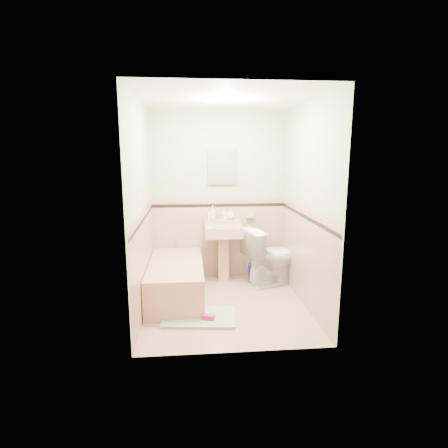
{
  "coord_description": "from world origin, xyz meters",
  "views": [
    {
      "loc": [
        -0.42,
        -4.26,
        1.9
      ],
      "look_at": [
        0.0,
        0.25,
        1.0
      ],
      "focal_mm": 28.92,
      "sensor_mm": 36.0,
      "label": 1
    }
  ],
  "objects": [
    {
      "name": "wainscot_back",
      "position": [
        0.0,
        1.09,
        0.6
      ],
      "size": [
        2.0,
        0.0,
        2.0
      ],
      "primitive_type": "plane",
      "rotation": [
        1.57,
        0.0,
        0.0
      ],
      "color": "tan",
      "rests_on": "ground"
    },
    {
      "name": "medicine_cabinet",
      "position": [
        0.05,
        1.07,
        1.7
      ],
      "size": [
        0.37,
        0.04,
        0.46
      ],
      "primitive_type": "cube",
      "color": "white",
      "rests_on": "wall_back"
    },
    {
      "name": "sink",
      "position": [
        0.05,
        0.86,
        0.43
      ],
      "size": [
        0.54,
        0.48,
        0.85
      ],
      "primitive_type": null,
      "color": "tan",
      "rests_on": "floor"
    },
    {
      "name": "tub_faucet",
      "position": [
        -0.63,
        1.05,
        0.63
      ],
      "size": [
        0.04,
        0.12,
        0.04
      ],
      "primitive_type": "cylinder",
      "rotation": [
        1.57,
        0.0,
        0.0
      ],
      "color": "silver",
      "rests_on": "wall_back"
    },
    {
      "name": "accent_back",
      "position": [
        0.0,
        1.08,
        1.12
      ],
      "size": [
        2.0,
        0.0,
        2.0
      ],
      "primitive_type": "plane",
      "rotation": [
        1.57,
        0.0,
        0.0
      ],
      "color": "black",
      "rests_on": "ground"
    },
    {
      "name": "soap_dish",
      "position": [
        0.47,
        1.06,
        0.95
      ],
      "size": [
        0.12,
        0.07,
        0.04
      ],
      "primitive_type": "cube",
      "color": "tan",
      "rests_on": "wall_back"
    },
    {
      "name": "accent_left",
      "position": [
        -0.98,
        0.0,
        1.12
      ],
      "size": [
        0.0,
        2.2,
        2.2
      ],
      "primitive_type": "plane",
      "rotation": [
        1.57,
        0.0,
        1.57
      ],
      "color": "black",
      "rests_on": "ground"
    },
    {
      "name": "bath_mat",
      "position": [
        -0.34,
        -0.34,
        0.02
      ],
      "size": [
        0.89,
        0.64,
        0.03
      ],
      "primitive_type": "cube",
      "rotation": [
        0.0,
        0.0,
        -0.12
      ],
      "color": "#97A98D",
      "rests_on": "floor"
    },
    {
      "name": "wall_back",
      "position": [
        0.0,
        1.1,
        1.25
      ],
      "size": [
        2.5,
        0.0,
        2.5
      ],
      "primitive_type": "plane",
      "rotation": [
        1.57,
        0.0,
        0.0
      ],
      "color": "beige",
      "rests_on": "ground"
    },
    {
      "name": "tube",
      "position": [
        -0.15,
        1.04,
        0.97
      ],
      "size": [
        0.04,
        0.04,
        0.12
      ],
      "primitive_type": "cylinder",
      "rotation": [
        0.0,
        0.0,
        0.25
      ],
      "color": "white",
      "rests_on": "sink"
    },
    {
      "name": "cap_back",
      "position": [
        0.0,
        1.08,
        1.22
      ],
      "size": [
        2.0,
        0.0,
        2.0
      ],
      "primitive_type": "plane",
      "rotation": [
        1.57,
        0.0,
        0.0
      ],
      "color": "tan",
      "rests_on": "ground"
    },
    {
      "name": "accent_right",
      "position": [
        0.98,
        0.0,
        1.12
      ],
      "size": [
        0.0,
        2.2,
        2.2
      ],
      "primitive_type": "plane",
      "rotation": [
        1.57,
        0.0,
        -1.57
      ],
      "color": "black",
      "rests_on": "ground"
    },
    {
      "name": "accent_front",
      "position": [
        0.0,
        -1.08,
        1.12
      ],
      "size": [
        2.0,
        0.0,
        2.0
      ],
      "primitive_type": "plane",
      "rotation": [
        -1.57,
        0.0,
        0.0
      ],
      "color": "black",
      "rests_on": "ground"
    },
    {
      "name": "wall_right",
      "position": [
        1.0,
        0.0,
        1.25
      ],
      "size": [
        0.0,
        2.5,
        2.5
      ],
      "primitive_type": "plane",
      "rotation": [
        1.57,
        0.0,
        -1.57
      ],
      "color": "beige",
      "rests_on": "ground"
    },
    {
      "name": "cap_left",
      "position": [
        -0.98,
        0.0,
        1.22
      ],
      "size": [
        0.0,
        2.2,
        2.2
      ],
      "primitive_type": "plane",
      "rotation": [
        1.57,
        0.0,
        1.57
      ],
      "color": "tan",
      "rests_on": "ground"
    },
    {
      "name": "bathtub",
      "position": [
        -0.63,
        0.33,
        0.23
      ],
      "size": [
        0.7,
        1.5,
        0.45
      ],
      "primitive_type": "cube",
      "color": "tan",
      "rests_on": "floor"
    },
    {
      "name": "bucket",
      "position": [
        0.53,
        0.81,
        0.13
      ],
      "size": [
        0.3,
        0.3,
        0.26
      ],
      "primitive_type": null,
      "rotation": [
        0.0,
        0.0,
        0.17
      ],
      "color": "#131BB9",
      "rests_on": "floor"
    },
    {
      "name": "ceiling",
      "position": [
        0.0,
        0.0,
        2.5
      ],
      "size": [
        2.2,
        2.2,
        0.0
      ],
      "primitive_type": "plane",
      "rotation": [
        3.14,
        0.0,
        0.0
      ],
      "color": "white",
      "rests_on": "ground"
    },
    {
      "name": "wainscot_front",
      "position": [
        0.0,
        -1.09,
        0.6
      ],
      "size": [
        2.0,
        0.0,
        2.0
      ],
      "primitive_type": "plane",
      "rotation": [
        -1.57,
        0.0,
        0.0
      ],
      "color": "tan",
      "rests_on": "ground"
    },
    {
      "name": "soap_bottle_left",
      "position": [
        -0.09,
        1.04,
        1.02
      ],
      "size": [
        0.1,
        0.1,
        0.21
      ],
      "primitive_type": "imported",
      "rotation": [
        0.0,
        0.0,
        -0.33
      ],
      "color": "#B2B2B2",
      "rests_on": "sink"
    },
    {
      "name": "sink_faucet",
      "position": [
        0.05,
        1.0,
        0.95
      ],
      "size": [
        0.02,
        0.02,
        0.1
      ],
      "primitive_type": "cylinder",
      "color": "silver",
      "rests_on": "sink"
    },
    {
      "name": "floor",
      "position": [
        0.0,
        0.0,
        0.0
      ],
      "size": [
        2.2,
        2.2,
        0.0
      ],
      "primitive_type": "plane",
      "color": "tan",
      "rests_on": "ground"
    },
    {
      "name": "shoe",
      "position": [
        -0.24,
        -0.45,
        0.06
      ],
      "size": [
        0.15,
        0.11,
        0.05
      ],
      "primitive_type": "cube",
      "rotation": [
        0.0,
        0.0,
        -0.34
      ],
      "color": "#BF1E59",
      "rests_on": "bath_mat"
    },
    {
      "name": "cap_front",
      "position": [
        0.0,
        -1.08,
        1.22
      ],
      "size": [
        2.0,
        0.0,
        2.0
      ],
      "primitive_type": "plane",
      "rotation": [
        -1.57,
        0.0,
        0.0
      ],
      "color": "tan",
      "rests_on": "ground"
    },
    {
      "name": "wainscot_right",
      "position": [
        0.99,
        0.0,
        0.6
      ],
      "size": [
        0.0,
        2.2,
        2.2
      ],
      "primitive_type": "plane",
      "rotation": [
        1.57,
        0.0,
        -1.57
      ],
      "color": "tan",
      "rests_on": "ground"
    },
    {
      "name": "cap_right",
      "position": [
        0.98,
        0.0,
        1.22
      ],
      "size": [
        0.0,
        2.2,
        2.2
      ],
      "primitive_type": "plane",
      "rotation": [
        1.57,
        0.0,
        -1.57
      ],
      "color": "tan",
      "rests_on": "ground"
    },
    {
      "name": "wall_front",
      "position": [
        0.0,
        -1.1,
        1.25
      ],
      "size": [
        2.5,
        0.0,
        2.5
      ],
      "primitive_type": "plane",
      "rotation": [
        -1.57,
        0.0,
        0.0
      ],
      "color": "beige",
      "rests_on": "ground"
    },
    {
      "name": "toilet",
      "position": [
        0.74,
        0.69,
        0.43
      ],
      "size": [
        0.95,
        0.74,
        0.85
      ],
      "primitive_type": "imported",
      "rotation": [
        0.0,
        0.0,
        1.93
      ],
      "color": "white",
      "rests_on": "floor"
    },
    {
      "name": "wall_left",
      "position": [
        -1.0,
        0.0,
        1.25
      ],
      "size": [
        0.0,
        2.5,
        2.5
      ],
      "primitive_type": "plane",
      "rotation": [
        1.57,
        0.0,
        1.57
      ],
      "color": "beige",
      "rests_on": "ground"
    },
    {
      "name": "soap_bottle_mid",
      "position": [
        0.07,
        1.04,
        1.0
      ],
      "size": [
        0.1,
        0.1,
        0.17
      ],
      "primitive_type": "imported",
      "rotation": [
        0.0,
        0.0,
        0.37
      ],
      "color": "#B2B2B2",
      "rests_on": "sink"
    },
    {
      "name": "wainscot_left",
      "position": [
        -0.99,
        0.0,
        0.6
      ],
      "size": [
        0.0,
        2.2,
        2.2
      ],
      "primitive_type": "plane",
      "rotation": [
        1.57,
        0.0,
        1.57
      ],
      "color": "tan",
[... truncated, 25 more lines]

